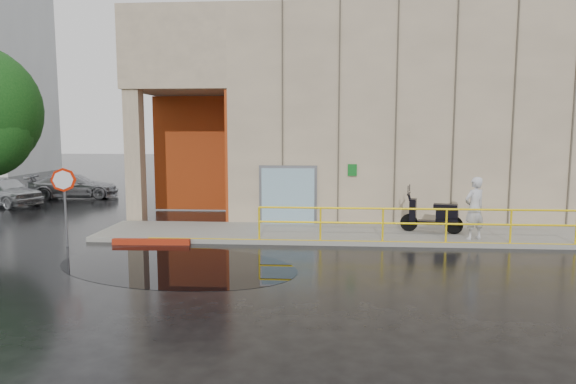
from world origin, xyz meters
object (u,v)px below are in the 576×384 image
object	(u,v)px
stop_sign	(64,189)
car_c	(74,186)
scooter	(433,206)
person	(474,208)
car_a	(4,191)
red_curb	(151,242)

from	to	relation	value
stop_sign	car_c	world-z (taller)	stop_sign
scooter	stop_sign	size ratio (longest dim) A/B	0.86
person	scooter	world-z (taller)	person
scooter	stop_sign	bearing A→B (deg)	-153.68
stop_sign	car_c	size ratio (longest dim) A/B	0.55
scooter	car_a	size ratio (longest dim) A/B	0.51
person	car_c	size ratio (longest dim) A/B	0.45
person	scooter	bearing A→B (deg)	-69.80
person	red_curb	size ratio (longest dim) A/B	0.81
person	car_c	xyz separation A→B (m)	(-17.52, 9.42, -0.49)
car_c	scooter	bearing A→B (deg)	-130.00
person	car_a	bearing A→B (deg)	-46.16
stop_sign	red_curb	xyz separation A→B (m)	(2.48, 0.43, -1.67)
scooter	red_curb	xyz separation A→B (m)	(-8.89, -1.78, -0.95)
car_a	car_c	size ratio (longest dim) A/B	0.92
person	red_curb	xyz separation A→B (m)	(-9.95, -0.80, -1.03)
scooter	car_c	xyz separation A→B (m)	(-16.45, 8.44, -0.41)
scooter	red_curb	bearing A→B (deg)	-153.35
car_a	car_c	bearing A→B (deg)	-12.96
car_a	stop_sign	bearing A→B (deg)	-114.80
car_a	red_curb	bearing A→B (deg)	-104.71
car_c	red_curb	bearing A→B (deg)	-156.33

